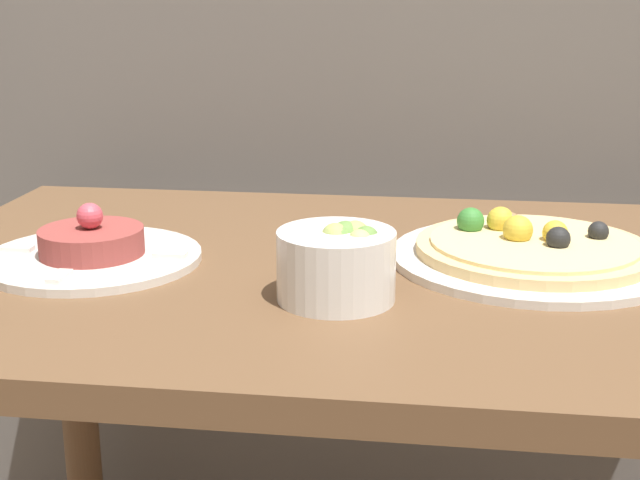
{
  "coord_description": "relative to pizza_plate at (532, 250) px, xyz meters",
  "views": [
    {
      "loc": [
        0.1,
        -0.65,
        1.08
      ],
      "look_at": [
        -0.04,
        0.32,
        0.8
      ],
      "focal_mm": 50.0,
      "sensor_mm": 36.0,
      "label": 1
    }
  ],
  "objects": [
    {
      "name": "pizza_plate",
      "position": [
        0.0,
        0.0,
        0.0
      ],
      "size": [
        0.34,
        0.34,
        0.06
      ],
      "color": "silver",
      "rests_on": "dining_table"
    },
    {
      "name": "small_bowl",
      "position": [
        -0.22,
        -0.16,
        0.03
      ],
      "size": [
        0.13,
        0.13,
        0.08
      ],
      "color": "white",
      "rests_on": "dining_table"
    },
    {
      "name": "dining_table",
      "position": [
        -0.21,
        -0.04,
        -0.14
      ],
      "size": [
        1.11,
        0.71,
        0.76
      ],
      "color": "brown",
      "rests_on": "ground_plane"
    },
    {
      "name": "tartare_plate",
      "position": [
        -0.52,
        -0.07,
        0.0
      ],
      "size": [
        0.26,
        0.26,
        0.07
      ],
      "color": "silver",
      "rests_on": "dining_table"
    }
  ]
}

